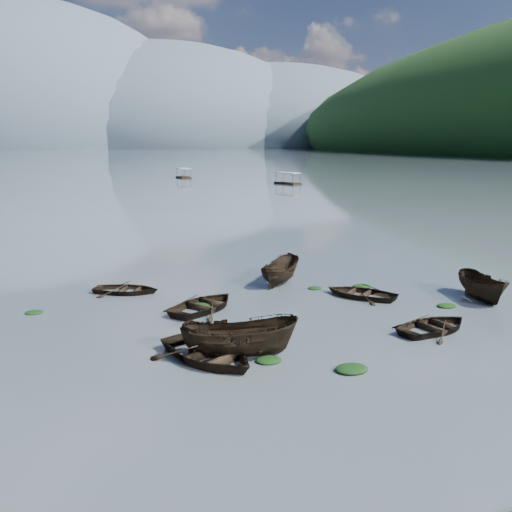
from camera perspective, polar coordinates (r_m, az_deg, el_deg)
name	(u,v)px	position (r m, az deg, el deg)	size (l,w,h in m)	color
ground_plane	(345,354)	(25.02, 8.90, -9.69)	(2400.00, 2400.00, 0.00)	#4F5B63
haze_mtn_b	(27,147)	(921.99, -21.95, 10.05)	(520.00, 520.00, 340.00)	#475666
haze_mtn_c	(162,147)	(932.98, -9.40, 10.72)	(520.00, 520.00, 260.00)	#475666
haze_mtn_d	(268,147)	(978.36, 1.25, 10.89)	(520.00, 520.00, 220.00)	#475666
rowboat_0	(208,360)	(24.18, -4.80, -10.36)	(3.60, 5.05, 1.05)	black
rowboat_1	(205,310)	(31.09, -5.17, -5.37)	(3.29, 4.61, 0.95)	black
rowboat_2	(240,356)	(24.52, -1.63, -10.01)	(1.88, 4.99, 1.93)	black
rowboat_3	(361,297)	(34.03, 10.43, -4.03)	(3.00, 4.20, 0.87)	black
rowboat_4	(435,331)	(28.95, 17.45, -7.14)	(3.00, 4.20, 0.87)	black
rowboat_5	(482,299)	(35.46, 21.63, -4.03)	(1.70, 4.53, 1.75)	black
rowboat_6	(126,293)	(35.18, -12.84, -3.62)	(2.80, 3.93, 0.81)	black
rowboat_8	(280,283)	(36.75, 2.40, -2.69)	(1.73, 4.61, 1.78)	black
weed_clump_0	(269,362)	(23.97, 1.29, -10.51)	(1.11, 0.91, 0.24)	black
weed_clump_1	(207,312)	(30.61, -4.88, -5.63)	(0.88, 0.70, 0.19)	black
weed_clump_2	(352,371)	(23.37, 9.53, -11.27)	(1.36, 1.09, 0.29)	black
weed_clump_3	(315,289)	(35.44, 5.90, -3.28)	(0.90, 0.76, 0.20)	black
weed_clump_4	(447,307)	(33.22, 18.52, -4.83)	(1.10, 0.87, 0.23)	black
weed_clump_5	(34,313)	(32.56, -21.32, -5.35)	(0.96, 0.77, 0.20)	black
weed_clump_6	(201,306)	(31.72, -5.55, -5.03)	(1.07, 0.89, 0.22)	black
weed_clump_7	(361,288)	(36.14, 10.49, -3.12)	(1.20, 0.96, 0.26)	black
pontoon_centre	(184,178)	(143.21, -7.25, 7.74)	(2.49, 5.97, 2.29)	black
pontoon_right	(288,184)	(121.98, 3.20, 7.19)	(2.55, 6.13, 2.35)	black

